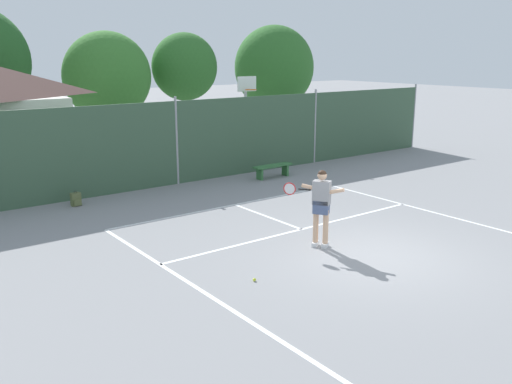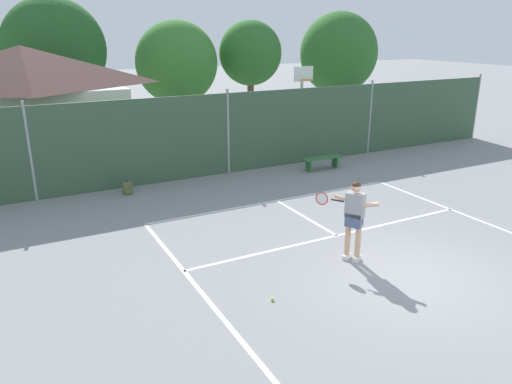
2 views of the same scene
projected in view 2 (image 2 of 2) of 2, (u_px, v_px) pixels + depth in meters
The scene contains 10 objects.
ground_plane at pixel (407, 277), 10.31m from camera, with size 120.00×120.00×0.00m, color gray.
court_markings at pixel (386, 265), 10.85m from camera, with size 8.30×11.10×0.01m.
chainlink_fence at pixel (228, 134), 17.39m from camera, with size 26.09×0.09×3.04m.
basketball_hoop at pixel (302, 97), 20.42m from camera, with size 0.90×0.67×3.55m.
clubhouse_building at pixel (28, 108), 17.40m from camera, with size 6.93×4.42×4.48m.
treeline_backdrop at pixel (189, 55), 24.66m from camera, with size 26.02×4.26×6.41m.
tennis_player at pixel (354, 214), 10.76m from camera, with size 0.89×1.20×1.85m.
tennis_ball at pixel (272, 299), 9.40m from camera, with size 0.07×0.07×0.07m, color #CCE033.
backpack_olive at pixel (127, 188), 15.46m from camera, with size 0.29×0.26×0.46m.
courtside_bench at pixel (322, 160), 18.13m from camera, with size 1.60×0.36×0.48m.
Camera 2 is at (-7.14, -6.63, 4.98)m, focal length 34.15 mm.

